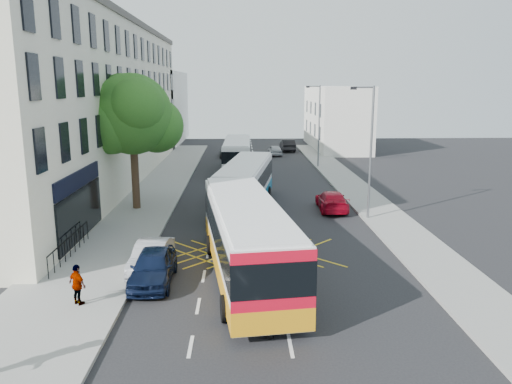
{
  "coord_description": "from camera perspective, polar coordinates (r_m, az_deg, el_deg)",
  "views": [
    {
      "loc": [
        -1.58,
        -17.59,
        8.19
      ],
      "look_at": [
        -0.68,
        10.21,
        2.2
      ],
      "focal_mm": 35.0,
      "sensor_mm": 36.0,
      "label": 1
    }
  ],
  "objects": [
    {
      "name": "pavement_left",
      "position": [
        34.29,
        -13.45,
        -1.88
      ],
      "size": [
        5.0,
        70.0,
        0.15
      ],
      "primitive_type": "cube",
      "color": "gray",
      "rests_on": "ground"
    },
    {
      "name": "bus_near",
      "position": [
        21.39,
        -1.07,
        -5.33
      ],
      "size": [
        4.29,
        12.17,
        3.35
      ],
      "rotation": [
        0.0,
        0.0,
        0.13
      ],
      "color": "silver",
      "rests_on": "ground"
    },
    {
      "name": "bus_far",
      "position": [
        48.58,
        -2.16,
        4.33
      ],
      "size": [
        2.83,
        10.78,
        3.02
      ],
      "rotation": [
        0.0,
        0.0,
        -0.02
      ],
      "color": "silver",
      "rests_on": "ground"
    },
    {
      "name": "motorbike",
      "position": [
        17.45,
        2.23,
        -12.25
      ],
      "size": [
        0.85,
        2.32,
        2.08
      ],
      "rotation": [
        0.0,
        0.0,
        -0.22
      ],
      "color": "black",
      "rests_on": "ground"
    },
    {
      "name": "pedestrian_far",
      "position": [
        19.93,
        -19.73,
        -9.95
      ],
      "size": [
        0.96,
        0.86,
        1.56
      ],
      "primitive_type": "imported",
      "rotation": [
        0.0,
        0.0,
        2.49
      ],
      "color": "gray",
      "rests_on": "pavement_left"
    },
    {
      "name": "parked_car_blue",
      "position": [
        21.58,
        -11.67,
        -8.37
      ],
      "size": [
        1.72,
        4.23,
        1.44
      ],
      "primitive_type": "imported",
      "rotation": [
        0.0,
        0.0,
        0.01
      ],
      "color": "black",
      "rests_on": "ground"
    },
    {
      "name": "street_tree",
      "position": [
        33.34,
        -14.01,
        8.53
      ],
      "size": [
        6.3,
        5.7,
        8.8
      ],
      "color": "#382619",
      "rests_on": "pavement_left"
    },
    {
      "name": "distant_car_silver",
      "position": [
        59.21,
        2.17,
        4.79
      ],
      "size": [
        1.69,
        3.72,
        1.24
      ],
      "primitive_type": "imported",
      "rotation": [
        0.0,
        0.0,
        3.2
      ],
      "color": "#AEB1B6",
      "rests_on": "ground"
    },
    {
      "name": "terrace_main",
      "position": [
        43.9,
        -18.56,
        9.66
      ],
      "size": [
        8.3,
        45.0,
        13.5
      ],
      "color": "beige",
      "rests_on": "ground"
    },
    {
      "name": "railings",
      "position": [
        25.41,
        -20.51,
        -5.74
      ],
      "size": [
        0.08,
        5.6,
        1.14
      ],
      "primitive_type": null,
      "color": "black",
      "rests_on": "pavement_left"
    },
    {
      "name": "bus_mid",
      "position": [
        33.58,
        -1.22,
        0.91
      ],
      "size": [
        4.28,
        11.38,
        3.12
      ],
      "rotation": [
        0.0,
        0.0,
        -0.16
      ],
      "color": "silver",
      "rests_on": "ground"
    },
    {
      "name": "distant_car_grey",
      "position": [
        58.32,
        -2.85,
        4.81
      ],
      "size": [
        2.59,
        5.49,
        1.52
      ],
      "primitive_type": "imported",
      "rotation": [
        0.0,
        0.0,
        -0.01
      ],
      "color": "#3B3E42",
      "rests_on": "ground"
    },
    {
      "name": "pavement_right",
      "position": [
        34.79,
        13.34,
        -1.67
      ],
      "size": [
        3.0,
        70.0,
        0.15
      ],
      "primitive_type": "cube",
      "color": "gray",
      "rests_on": "ground"
    },
    {
      "name": "lamp_far",
      "position": [
        50.32,
        7.11,
        7.99
      ],
      "size": [
        1.45,
        0.15,
        8.0
      ],
      "color": "slate",
      "rests_on": "pavement_right"
    },
    {
      "name": "terrace_far",
      "position": [
        73.71,
        -11.71,
        9.42
      ],
      "size": [
        8.0,
        20.0,
        10.0
      ],
      "primitive_type": "cube",
      "color": "silver",
      "rests_on": "ground"
    },
    {
      "name": "distant_car_dark",
      "position": [
        63.26,
        3.62,
        5.37
      ],
      "size": [
        1.72,
        4.59,
        1.5
      ],
      "primitive_type": "imported",
      "rotation": [
        0.0,
        0.0,
        3.17
      ],
      "color": "black",
      "rests_on": "ground"
    },
    {
      "name": "building_right",
      "position": [
        66.91,
        9.09,
        8.41
      ],
      "size": [
        6.0,
        18.0,
        8.0
      ],
      "primitive_type": "cube",
      "color": "silver",
      "rests_on": "ground"
    },
    {
      "name": "parked_car_silver",
      "position": [
        23.08,
        -11.88,
        -7.18
      ],
      "size": [
        1.65,
        4.03,
        1.3
      ],
      "primitive_type": "imported",
      "rotation": [
        0.0,
        0.0,
        -0.07
      ],
      "color": "#999AA0",
      "rests_on": "ground"
    },
    {
      "name": "lamp_near",
      "position": [
        30.8,
        12.84,
        5.19
      ],
      "size": [
        1.45,
        0.15,
        8.0
      ],
      "color": "slate",
      "rests_on": "pavement_right"
    },
    {
      "name": "ground",
      "position": [
        19.46,
        3.04,
        -12.75
      ],
      "size": [
        120.0,
        120.0,
        0.0
      ],
      "primitive_type": "plane",
      "color": "black",
      "rests_on": "ground"
    },
    {
      "name": "red_hatchback",
      "position": [
        33.55,
        8.66,
        -0.98
      ],
      "size": [
        1.95,
        4.51,
        1.29
      ],
      "primitive_type": "imported",
      "rotation": [
        0.0,
        0.0,
        3.11
      ],
      "color": "#AB071D",
      "rests_on": "ground"
    }
  ]
}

